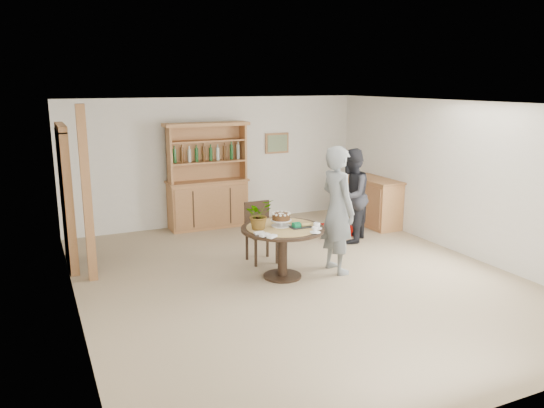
{
  "coord_description": "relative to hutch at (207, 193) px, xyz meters",
  "views": [
    {
      "loc": [
        -3.37,
        -6.43,
        2.78
      ],
      "look_at": [
        -0.23,
        0.4,
        1.05
      ],
      "focal_mm": 35.0,
      "sensor_mm": 36.0,
      "label": 1
    }
  ],
  "objects": [
    {
      "name": "ground",
      "position": [
        0.3,
        -3.24,
        -0.69
      ],
      "size": [
        7.0,
        7.0,
        0.0
      ],
      "primitive_type": "plane",
      "color": "tan",
      "rests_on": "ground"
    },
    {
      "name": "room_shell",
      "position": [
        0.3,
        -3.23,
        1.05
      ],
      "size": [
        6.04,
        7.04,
        2.52
      ],
      "color": "white",
      "rests_on": "ground"
    },
    {
      "name": "doorway",
      "position": [
        -2.63,
        -1.24,
        0.42
      ],
      "size": [
        0.13,
        1.1,
        2.18
      ],
      "color": "black",
      "rests_on": "ground"
    },
    {
      "name": "pine_post",
      "position": [
        -2.4,
        -2.04,
        0.56
      ],
      "size": [
        0.12,
        0.12,
        2.5
      ],
      "primitive_type": "cube",
      "color": "#AA7347",
      "rests_on": "ground"
    },
    {
      "name": "hutch",
      "position": [
        0.0,
        0.0,
        0.0
      ],
      "size": [
        1.62,
        0.54,
        2.04
      ],
      "color": "tan",
      "rests_on": "ground"
    },
    {
      "name": "sideboard",
      "position": [
        3.04,
        -1.24,
        -0.22
      ],
      "size": [
        0.54,
        1.26,
        0.94
      ],
      "color": "tan",
      "rests_on": "ground"
    },
    {
      "name": "dining_table",
      "position": [
        0.13,
        -3.09,
        -0.08
      ],
      "size": [
        1.2,
        1.2,
        0.76
      ],
      "color": "black",
      "rests_on": "ground"
    },
    {
      "name": "dining_chair",
      "position": [
        0.13,
        -2.26,
        -0.15
      ],
      "size": [
        0.42,
        0.42,
        0.95
      ],
      "rotation": [
        0.0,
        0.0,
        0.0
      ],
      "color": "black",
      "rests_on": "ground"
    },
    {
      "name": "birthday_cake",
      "position": [
        0.13,
        -3.04,
        0.19
      ],
      "size": [
        0.3,
        0.3,
        0.2
      ],
      "color": "white",
      "rests_on": "dining_table"
    },
    {
      "name": "flower_vase",
      "position": [
        -0.22,
        -3.04,
        0.28
      ],
      "size": [
        0.47,
        0.44,
        0.42
      ],
      "primitive_type": "imported",
      "rotation": [
        0.0,
        0.0,
        0.35
      ],
      "color": "#3F7233",
      "rests_on": "dining_table"
    },
    {
      "name": "gift_tray",
      "position": [
        0.34,
        -3.21,
        0.1
      ],
      "size": [
        0.3,
        0.2,
        0.08
      ],
      "color": "black",
      "rests_on": "dining_table"
    },
    {
      "name": "coffee_cup_a",
      "position": [
        0.53,
        -3.37,
        0.11
      ],
      "size": [
        0.15,
        0.15,
        0.09
      ],
      "color": "white",
      "rests_on": "dining_table"
    },
    {
      "name": "coffee_cup_b",
      "position": [
        0.41,
        -3.54,
        0.11
      ],
      "size": [
        0.15,
        0.15,
        0.08
      ],
      "color": "white",
      "rests_on": "dining_table"
    },
    {
      "name": "napkins",
      "position": [
        -0.28,
        -3.4,
        0.09
      ],
      "size": [
        0.24,
        0.33,
        0.03
      ],
      "color": "white",
      "rests_on": "dining_table"
    },
    {
      "name": "teen_boy",
      "position": [
        0.98,
        -3.19,
        0.26
      ],
      "size": [
        0.48,
        0.71,
        1.89
      ],
      "primitive_type": "imported",
      "rotation": [
        0.0,
        0.0,
        1.61
      ],
      "color": "slate",
      "rests_on": "ground"
    },
    {
      "name": "adult_person",
      "position": [
        1.98,
        -1.99,
        0.14
      ],
      "size": [
        1.02,
        1.01,
        1.67
      ],
      "primitive_type": "imported",
      "rotation": [
        0.0,
        0.0,
        3.89
      ],
      "color": "black",
      "rests_on": "ground"
    },
    {
      "name": "red_suitcase",
      "position": [
        2.02,
        -1.55,
        -0.59
      ],
      "size": [
        0.61,
        0.42,
        0.21
      ],
      "rotation": [
        0.0,
        0.0,
        -0.03
      ],
      "color": "red",
      "rests_on": "ground"
    }
  ]
}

